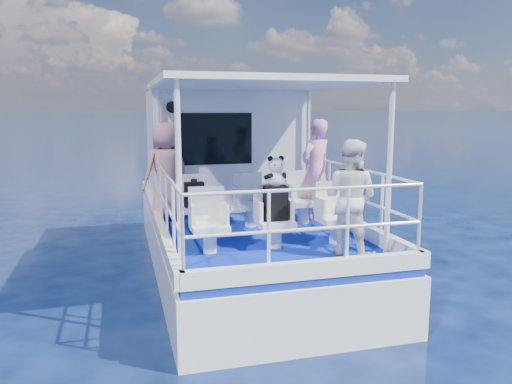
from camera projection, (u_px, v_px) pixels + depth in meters
ground at (254, 283)px, 8.01m from camera, size 2000.00×2000.00×0.00m
hull at (240, 265)px, 8.96m from camera, size 3.00×7.00×1.60m
deck at (239, 219)px, 8.82m from camera, size 2.90×6.90×0.10m
cabin at (224, 148)px, 9.87m from camera, size 2.85×2.00×2.20m
canopy at (257, 83)px, 7.30m from camera, size 3.00×3.20×0.08m
canopy_posts at (258, 161)px, 7.44m from camera, size 2.77×2.97×2.20m
railings at (264, 205)px, 7.23m from camera, size 2.84×3.59×1.00m
seat_port_fwd at (195, 218)px, 7.79m from camera, size 0.48×0.46×0.38m
seat_center_fwd at (251, 215)px, 8.02m from camera, size 0.48×0.46×0.38m
seat_stbd_fwd at (303, 212)px, 8.26m from camera, size 0.48×0.46×0.38m
seat_port_aft at (210, 238)px, 6.55m from camera, size 0.48×0.46×0.38m
seat_center_aft at (275, 234)px, 6.78m from camera, size 0.48×0.46×0.38m
seat_stbd_aft at (336, 230)px, 7.02m from camera, size 0.48×0.46×0.38m
passenger_port_fwd at (166, 172)px, 8.40m from camera, size 0.74×0.64×1.66m
passenger_stbd_fwd at (316, 170)px, 8.45m from camera, size 0.73×0.63×1.70m
passenger_stbd_aft at (350, 198)px, 6.40m from camera, size 0.90×0.92×1.49m
backpack_port at (194, 195)px, 7.63m from camera, size 0.29×0.16×0.38m
backpack_center at (275, 203)px, 6.72m from camera, size 0.31×0.18×0.47m
compact_camera at (194, 181)px, 7.59m from camera, size 0.09×0.06×0.06m
panda at (276, 171)px, 6.65m from camera, size 0.26×0.22×0.40m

